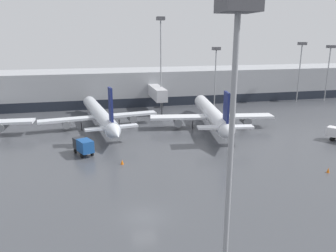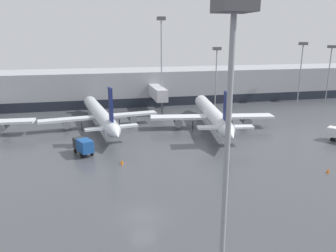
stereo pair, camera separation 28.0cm
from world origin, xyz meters
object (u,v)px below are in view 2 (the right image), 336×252
at_px(parked_jet_1, 100,114).
at_px(apron_light_mast_4, 230,84).
at_px(traffic_cone_4, 122,162).
at_px(apron_light_mast_6, 302,54).
at_px(traffic_cone_3, 328,170).
at_px(apron_light_mast_5, 217,59).
at_px(service_truck_1, 83,145).
at_px(apron_light_mast_3, 331,56).
at_px(apron_light_mast_7, 161,40).
at_px(parked_jet_0, 212,114).

distance_m(parked_jet_1, apron_light_mast_4, 52.09).
height_order(traffic_cone_4, apron_light_mast_4, apron_light_mast_4).
xyz_separation_m(traffic_cone_4, apron_light_mast_6, (53.37, 36.66, 12.81)).
distance_m(traffic_cone_3, apron_light_mast_5, 47.16).
xyz_separation_m(service_truck_1, apron_light_mast_5, (33.54, 30.66, 10.81)).
relative_size(parked_jet_1, apron_light_mast_4, 1.76).
relative_size(traffic_cone_3, traffic_cone_4, 0.97).
bearing_deg(parked_jet_1, apron_light_mast_3, -84.57).
bearing_deg(apron_light_mast_4, apron_light_mast_6, 52.66).
relative_size(apron_light_mast_5, apron_light_mast_7, 0.69).
xyz_separation_m(parked_jet_1, apron_light_mast_4, (5.57, -50.23, 12.64)).
distance_m(traffic_cone_3, apron_light_mast_3, 59.36).
relative_size(parked_jet_1, traffic_cone_4, 48.09).
distance_m(traffic_cone_3, apron_light_mast_6, 54.81).
distance_m(apron_light_mast_4, apron_light_mast_6, 82.61).
xyz_separation_m(service_truck_1, apron_light_mast_4, (8.68, -34.41, 13.76)).
bearing_deg(apron_light_mast_3, apron_light_mast_4, -132.12).
bearing_deg(parked_jet_0, traffic_cone_4, 137.85).
distance_m(traffic_cone_4, apron_light_mast_7, 39.83).
relative_size(traffic_cone_4, apron_light_mast_7, 0.03).
bearing_deg(parked_jet_1, apron_light_mast_6, -82.26).
relative_size(traffic_cone_3, apron_light_mast_5, 0.05).
bearing_deg(apron_light_mast_4, service_truck_1, 104.16).
distance_m(parked_jet_0, traffic_cone_3, 26.16).
relative_size(apron_light_mast_3, apron_light_mast_6, 0.95).
bearing_deg(apron_light_mast_4, parked_jet_0, 69.91).
xyz_separation_m(apron_light_mast_3, apron_light_mast_7, (-49.29, -2.73, 4.59)).
xyz_separation_m(traffic_cone_3, apron_light_mast_7, (-13.66, 43.15, 16.81)).
bearing_deg(service_truck_1, parked_jet_1, -34.39).
bearing_deg(service_truck_1, apron_light_mast_4, 170.91).
relative_size(traffic_cone_3, apron_light_mast_3, 0.04).
bearing_deg(apron_light_mast_3, apron_light_mast_7, -176.83).
xyz_separation_m(apron_light_mast_4, apron_light_mast_5, (24.86, 65.07, -2.95)).
bearing_deg(apron_light_mast_7, traffic_cone_3, -72.44).
bearing_deg(parked_jet_1, parked_jet_0, -112.38).
distance_m(parked_jet_1, traffic_cone_4, 21.49).
relative_size(parked_jet_0, traffic_cone_4, 46.48).
xyz_separation_m(parked_jet_0, apron_light_mast_7, (-6.47, 18.12, 14.35)).
distance_m(parked_jet_1, apron_light_mast_5, 35.21).
distance_m(parked_jet_0, service_truck_1, 26.97).
xyz_separation_m(apron_light_mast_3, apron_light_mast_5, (-34.25, -0.30, -0.20)).
bearing_deg(apron_light_mast_4, apron_light_mast_5, 69.10).
bearing_deg(apron_light_mast_3, parked_jet_0, -154.04).
height_order(traffic_cone_3, apron_light_mast_6, apron_light_mast_6).
bearing_deg(traffic_cone_4, service_truck_1, 134.83).
distance_m(traffic_cone_4, apron_light_mast_4, 32.79).
xyz_separation_m(service_truck_1, apron_light_mast_6, (58.77, 31.24, 11.62)).
bearing_deg(parked_jet_0, apron_light_mast_4, 169.32).
bearing_deg(traffic_cone_4, apron_light_mast_3, 30.25).
xyz_separation_m(traffic_cone_4, apron_light_mast_5, (28.14, 36.08, 12.01)).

